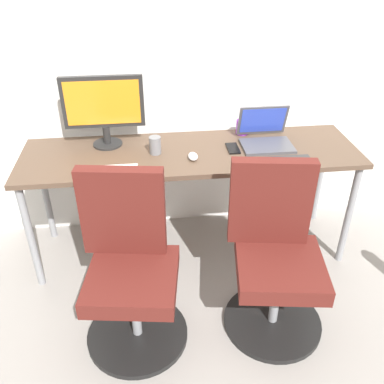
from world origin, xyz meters
The scene contains 14 objects.
ground_plane centered at (0.00, 0.00, 0.00)m, with size 5.28×5.28×0.00m, color gray.
back_wall centered at (0.00, 0.37, 1.30)m, with size 4.40×0.04×2.60m, color white.
desk centered at (0.00, 0.00, 0.68)m, with size 2.04×0.58×0.74m.
office_chair_left centered at (-0.38, -0.66, 0.42)m, with size 0.54×0.54×0.94m.
office_chair_right centered at (0.37, -0.66, 0.42)m, with size 0.54×0.54×0.94m.
desktop_monitor centered at (-0.50, 0.15, 0.99)m, with size 0.48×0.18×0.43m.
open_laptop centered at (0.47, 0.06, 0.80)m, with size 0.31×0.29×0.22m.
keyboard_by_monitor centered at (-0.49, -0.21, 0.75)m, with size 0.34×0.12×0.02m, color silver.
keyboard_by_laptop centered at (0.50, -0.21, 0.75)m, with size 0.34×0.12×0.02m, color #2D2D2D.
mouse_by_monitor centered at (0.25, -0.22, 0.76)m, with size 0.06×0.10×0.03m, color silver.
mouse_by_laptop centered at (0.00, -0.10, 0.76)m, with size 0.06×0.10×0.03m, color silver.
coffee_mug centered at (0.36, 0.22, 0.79)m, with size 0.08×0.08×0.09m, color purple.
pen_cup centered at (-0.21, 0.00, 0.79)m, with size 0.07×0.07×0.10m, color slate.
phone_near_laptop centered at (0.26, 0.00, 0.75)m, with size 0.07×0.14×0.01m, color black.
Camera 1 is at (-0.26, -2.27, 1.89)m, focal length 39.45 mm.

